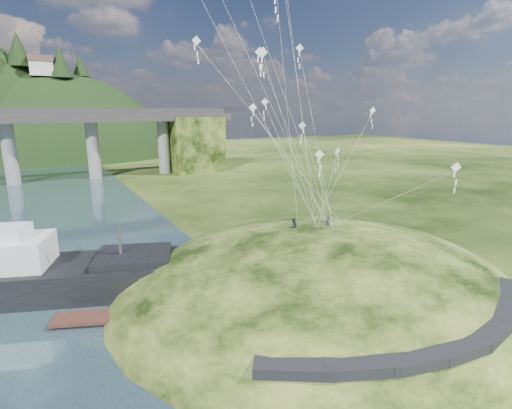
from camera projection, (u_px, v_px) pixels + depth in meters
ground at (247, 323)px, 28.48m from camera, size 320.00×320.00×0.00m
grass_hill at (319, 305)px, 34.28m from camera, size 36.00×32.00×13.00m
footpath at (438, 335)px, 23.19m from camera, size 22.29×5.84×0.83m
work_barge at (40, 273)px, 32.40m from camera, size 22.75×13.06×7.70m
wooden_dock at (139, 314)px, 29.00m from camera, size 11.84×5.93×0.85m
kite_flyers at (303, 217)px, 34.52m from camera, size 3.68×1.60×1.74m
kite_swarm at (278, 57)px, 31.61m from camera, size 16.73×18.22×18.39m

